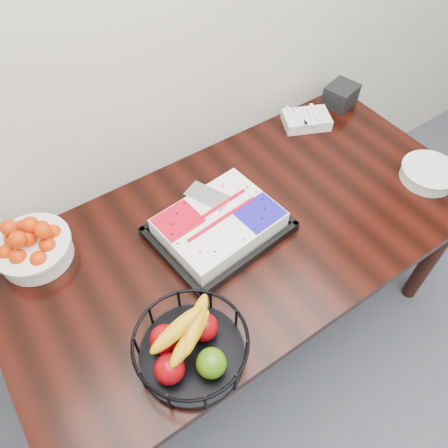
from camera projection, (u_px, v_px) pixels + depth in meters
table at (245, 242)px, 1.67m from camera, size 1.80×0.90×0.75m
cake_tray at (219, 225)px, 1.55m from camera, size 0.49×0.40×0.09m
tangerine_bowl at (31, 244)px, 1.46m from camera, size 0.26×0.26×0.17m
fruit_basket at (191, 346)px, 1.24m from camera, size 0.33×0.33×0.18m
plate_stack at (429, 174)px, 1.73m from camera, size 0.22×0.22×0.05m
fork_bag at (306, 119)px, 1.94m from camera, size 0.24×0.20×0.06m
napkin_box at (341, 95)px, 2.02m from camera, size 0.16×0.15×0.10m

